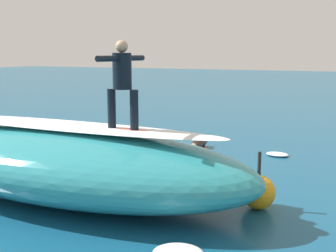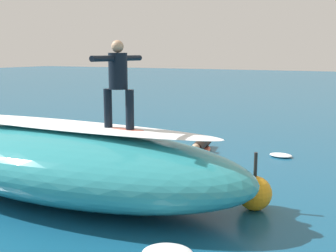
{
  "view_description": "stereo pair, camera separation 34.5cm",
  "coord_description": "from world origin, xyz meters",
  "px_view_note": "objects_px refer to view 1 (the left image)",
  "views": [
    {
      "loc": [
        -5.79,
        8.75,
        2.75
      ],
      "look_at": [
        -1.62,
        0.3,
        1.14
      ],
      "focal_mm": 45.86,
      "sensor_mm": 36.0,
      "label": 1
    },
    {
      "loc": [
        -6.1,
        8.59,
        2.75
      ],
      "look_at": [
        -1.62,
        0.3,
        1.14
      ],
      "focal_mm": 45.86,
      "sensor_mm": 36.0,
      "label": 2
    }
  ],
  "objects_px": {
    "surfboard_riding": "(123,131)",
    "surfboard_paddling": "(197,153)",
    "surfer_riding": "(122,78)",
    "surfer_paddling": "(197,145)",
    "buoy_marker": "(258,192)"
  },
  "relations": [
    {
      "from": "surfboard_riding",
      "to": "surfboard_paddling",
      "type": "height_order",
      "value": "surfboard_riding"
    },
    {
      "from": "surfer_riding",
      "to": "buoy_marker",
      "type": "height_order",
      "value": "surfer_riding"
    },
    {
      "from": "surfer_riding",
      "to": "surfboard_paddling",
      "type": "bearing_deg",
      "value": -85.32
    },
    {
      "from": "surfer_paddling",
      "to": "buoy_marker",
      "type": "height_order",
      "value": "buoy_marker"
    },
    {
      "from": "surfboard_paddling",
      "to": "buoy_marker",
      "type": "bearing_deg",
      "value": 24.15
    },
    {
      "from": "surfer_riding",
      "to": "buoy_marker",
      "type": "bearing_deg",
      "value": -155.83
    },
    {
      "from": "surfboard_riding",
      "to": "surfer_paddling",
      "type": "height_order",
      "value": "surfboard_riding"
    },
    {
      "from": "surfer_riding",
      "to": "surfboard_paddling",
      "type": "xyz_separation_m",
      "value": [
        0.4,
        -4.36,
        -2.28
      ]
    },
    {
      "from": "surfboard_riding",
      "to": "surfer_riding",
      "type": "bearing_deg",
      "value": 62.9
    },
    {
      "from": "surfboard_riding",
      "to": "surfboard_paddling",
      "type": "xyz_separation_m",
      "value": [
        0.4,
        -4.36,
        -1.36
      ]
    },
    {
      "from": "surfer_riding",
      "to": "surfer_paddling",
      "type": "relative_size",
      "value": 0.86
    },
    {
      "from": "surfboard_paddling",
      "to": "surfer_paddling",
      "type": "distance_m",
      "value": 0.23
    },
    {
      "from": "surfboard_riding",
      "to": "buoy_marker",
      "type": "distance_m",
      "value": 2.64
    },
    {
      "from": "surfboard_riding",
      "to": "surfer_riding",
      "type": "distance_m",
      "value": 0.92
    },
    {
      "from": "surfboard_paddling",
      "to": "buoy_marker",
      "type": "xyz_separation_m",
      "value": [
        -2.58,
        3.36,
        0.26
      ]
    }
  ]
}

